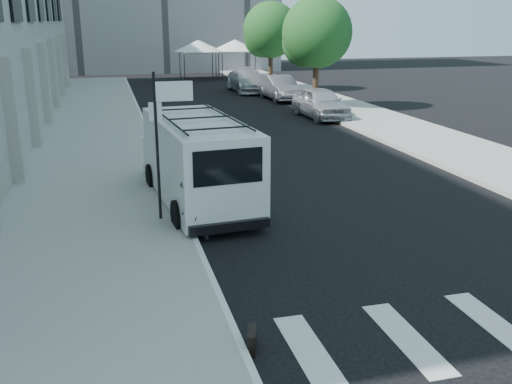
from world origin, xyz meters
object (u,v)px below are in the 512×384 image
cargo_van (197,160)px  parked_car_c (247,80)px  businessman (196,197)px  briefcase (252,340)px  suitcase (249,209)px  parked_car_b (280,88)px  parked_car_a (321,103)px

cargo_van → parked_car_c: (7.29, 23.92, -0.40)m
businessman → briefcase: 4.78m
businessman → suitcase: (1.46, 1.00, -0.71)m
parked_car_b → parked_car_a: bearing=-92.6°
parked_car_a → parked_car_b: size_ratio=0.99×
parked_car_a → suitcase: bearing=-119.1°
suitcase → cargo_van: (-1.01, 1.71, 0.90)m
businessman → briefcase: size_ratio=4.52×
briefcase → parked_car_c: parked_car_c is taller
suitcase → briefcase: bearing=-100.4°
suitcase → parked_car_a: bearing=66.0°
suitcase → parked_car_b: parked_car_b is taller
cargo_van → parked_car_a: 14.86m
briefcase → suitcase: (1.39, 5.71, 0.11)m
parked_car_b → parked_car_c: 4.63m
briefcase → suitcase: size_ratio=0.42×
suitcase → parked_car_c: parked_car_c is taller
businessman → parked_car_a: businessman is taller
parked_car_a → businessman: bearing=-121.8°
cargo_van → parked_car_a: cargo_van is taller
parked_car_a → parked_car_b: 7.04m
briefcase → suitcase: bearing=94.2°
parked_car_b → parked_car_c: (-0.96, 4.53, 0.04)m
cargo_van → parked_car_c: cargo_van is taller
suitcase → parked_car_b: (7.24, 21.09, 0.46)m
cargo_van → suitcase: bearing=-64.3°
parked_car_c → suitcase: bearing=-104.6°
suitcase → parked_car_a: parked_car_a is taller
briefcase → parked_car_b: bearing=90.0°
briefcase → parked_car_a: size_ratio=0.10×
businessman → cargo_van: bearing=-109.5°
businessman → suitcase: bearing=-155.7°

